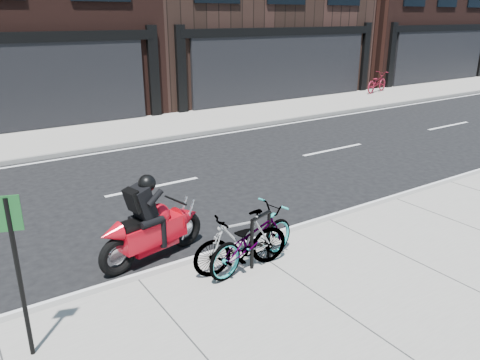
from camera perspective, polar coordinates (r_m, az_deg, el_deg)
ground at (r=9.85m, az=-5.80°, el=-4.20°), size 120.00×120.00×0.00m
sidewalk_near at (r=6.42m, az=17.03°, el=-18.52°), size 60.00×6.00×0.13m
sidewalk_far at (r=16.75m, az=-18.50°, el=5.07°), size 60.00×3.50×0.13m
bike_rack at (r=7.50m, az=2.52°, el=-6.66°), size 0.49×0.19×0.85m
bicycle_front at (r=7.42m, az=1.49°, el=-7.15°), size 1.90×0.98×0.95m
bicycle_rear at (r=7.32m, az=0.15°, el=-7.51°), size 1.65×0.66×0.97m
motorcycle at (r=8.00m, az=-10.13°, el=-5.28°), size 2.04×0.72×1.54m
bicycle_far at (r=25.89m, az=16.34°, el=11.36°), size 2.07×1.19×1.03m
sign_post at (r=5.80m, az=-25.54°, el=-9.24°), size 0.26×0.10×2.01m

